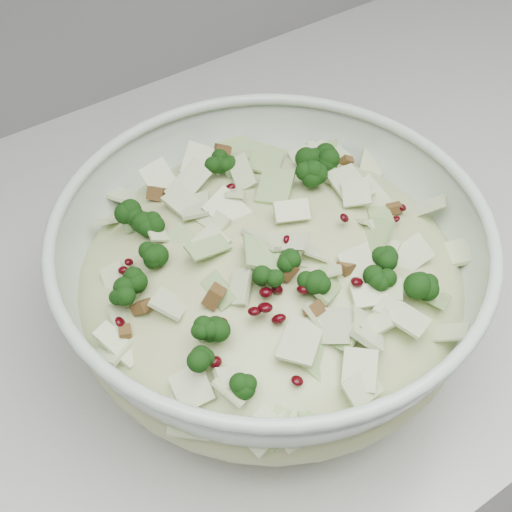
{
  "coord_description": "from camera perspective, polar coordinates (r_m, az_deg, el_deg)",
  "views": [
    {
      "loc": [
        0.23,
        1.32,
        1.38
      ],
      "look_at": [
        0.43,
        1.61,
        0.99
      ],
      "focal_mm": 50.0,
      "sensor_mm": 36.0,
      "label": 1
    }
  ],
  "objects": [
    {
      "name": "mixing_bowl",
      "position": [
        0.54,
        1.16,
        -2.02
      ],
      "size": [
        0.39,
        0.39,
        0.13
      ],
      "rotation": [
        0.0,
        0.0,
        0.27
      ],
      "color": "silver",
      "rests_on": "counter"
    },
    {
      "name": "salad",
      "position": [
        0.52,
        1.2,
        -0.56
      ],
      "size": [
        0.32,
        0.32,
        0.13
      ],
      "rotation": [
        0.0,
        0.0,
        -0.09
      ],
      "color": "#C4D18F",
      "rests_on": "mixing_bowl"
    }
  ]
}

